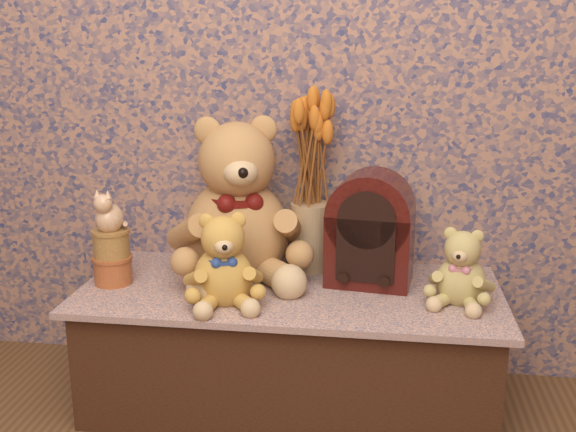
# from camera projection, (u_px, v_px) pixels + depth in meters

# --- Properties ---
(display_shelf) EXTENTS (1.28, 0.58, 0.39)m
(display_shelf) POSITION_uv_depth(u_px,v_px,m) (290.00, 345.00, 2.11)
(display_shelf) COLOR navy
(display_shelf) RESTS_ON ground
(teddy_large) EXTENTS (0.58, 0.63, 0.55)m
(teddy_large) POSITION_uv_depth(u_px,v_px,m) (236.00, 191.00, 2.11)
(teddy_large) COLOR #AF7543
(teddy_large) RESTS_ON display_shelf
(teddy_medium) EXTENTS (0.30, 0.32, 0.29)m
(teddy_medium) POSITION_uv_depth(u_px,v_px,m) (223.00, 254.00, 1.91)
(teddy_medium) COLOR gold
(teddy_medium) RESTS_ON display_shelf
(teddy_small) EXTENTS (0.24, 0.27, 0.24)m
(teddy_small) POSITION_uv_depth(u_px,v_px,m) (462.00, 263.00, 1.92)
(teddy_small) COLOR tan
(teddy_small) RESTS_ON display_shelf
(cathedral_radio) EXTENTS (0.28, 0.21, 0.35)m
(cathedral_radio) POSITION_uv_depth(u_px,v_px,m) (371.00, 228.00, 2.06)
(cathedral_radio) COLOR #350D09
(cathedral_radio) RESTS_ON display_shelf
(ceramic_vase) EXTENTS (0.14, 0.14, 0.22)m
(ceramic_vase) POSITION_uv_depth(u_px,v_px,m) (311.00, 236.00, 2.20)
(ceramic_vase) COLOR tan
(ceramic_vase) RESTS_ON display_shelf
(dried_stalks) EXTENTS (0.28, 0.28, 0.46)m
(dried_stalks) POSITION_uv_depth(u_px,v_px,m) (311.00, 133.00, 2.11)
(dried_stalks) COLOR orange
(dried_stalks) RESTS_ON ceramic_vase
(biscuit_tin_lower) EXTENTS (0.15, 0.15, 0.08)m
(biscuit_tin_lower) POSITION_uv_depth(u_px,v_px,m) (113.00, 270.00, 2.09)
(biscuit_tin_lower) COLOR #C08138
(biscuit_tin_lower) RESTS_ON display_shelf
(biscuit_tin_upper) EXTENTS (0.12, 0.12, 0.09)m
(biscuit_tin_upper) POSITION_uv_depth(u_px,v_px,m) (111.00, 244.00, 2.06)
(biscuit_tin_upper) COLOR tan
(biscuit_tin_upper) RESTS_ON biscuit_tin_lower
(cat_figurine) EXTENTS (0.11, 0.12, 0.14)m
(cat_figurine) POSITION_uv_depth(u_px,v_px,m) (109.00, 209.00, 2.04)
(cat_figurine) COLOR silver
(cat_figurine) RESTS_ON biscuit_tin_upper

